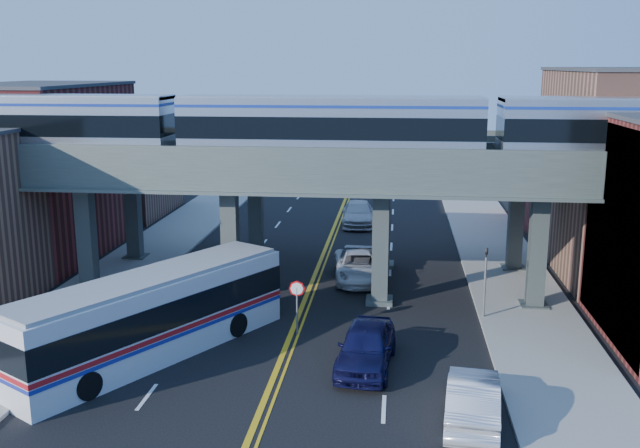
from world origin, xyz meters
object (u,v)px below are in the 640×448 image
at_px(stop_sign, 297,299).
at_px(traffic_signal, 485,275).
at_px(car_lane_b, 357,262).
at_px(car_parked_curb, 473,399).
at_px(transit_train, 330,127).
at_px(transit_bus, 152,316).
at_px(car_lane_d, 358,213).
at_px(car_lane_a, 366,346).
at_px(car_lane_c, 358,266).

distance_m(stop_sign, traffic_signal, 9.41).
relative_size(car_lane_b, car_parked_curb, 0.95).
xyz_separation_m(transit_train, car_parked_curb, (6.27, -12.57, -8.42)).
bearing_deg(car_lane_b, stop_sign, -97.59).
relative_size(transit_bus, car_lane_d, 2.17).
height_order(traffic_signal, car_lane_d, traffic_signal).
bearing_deg(car_lane_a, car_lane_d, 98.78).
distance_m(transit_train, traffic_signal, 10.69).
bearing_deg(traffic_signal, car_lane_a, -131.09).
bearing_deg(car_lane_c, transit_bus, -130.56).
relative_size(car_lane_a, car_lane_c, 0.92).
xyz_separation_m(stop_sign, car_lane_d, (1.50, 23.84, -0.88)).
bearing_deg(car_lane_b, traffic_signal, -40.66).
relative_size(car_lane_c, car_lane_d, 0.98).
bearing_deg(car_lane_a, transit_bus, -176.99).
relative_size(transit_train, traffic_signal, 11.57).
bearing_deg(stop_sign, traffic_signal, 18.63).
bearing_deg(transit_bus, stop_sign, -31.55).
bearing_deg(car_lane_b, transit_train, -98.48).
relative_size(stop_sign, car_lane_d, 0.44).
distance_m(transit_train, car_lane_a, 12.03).
bearing_deg(transit_bus, traffic_signal, -36.73).
distance_m(transit_train, car_lane_d, 20.63).
distance_m(stop_sign, car_lane_b, 10.16).
bearing_deg(transit_train, traffic_signal, -14.30).
bearing_deg(car_lane_d, car_parked_curb, -82.51).
distance_m(traffic_signal, car_lane_b, 9.68).
relative_size(transit_train, car_lane_b, 9.63).
xyz_separation_m(traffic_signal, car_lane_c, (-6.56, 6.01, -1.48)).
distance_m(car_lane_b, car_parked_curb, 18.16).
distance_m(stop_sign, car_lane_a, 4.82).
bearing_deg(car_lane_d, transit_bus, -108.35).
bearing_deg(car_lane_c, stop_sign, -110.87).
bearing_deg(car_parked_curb, car_lane_c, -67.11).
relative_size(car_lane_a, car_parked_curb, 1.05).
bearing_deg(transit_train, car_lane_c, 72.23).
xyz_separation_m(transit_train, car_lane_d, (0.44, 18.84, -8.40)).
bearing_deg(car_parked_curb, car_lane_a, -40.75).
relative_size(traffic_signal, car_lane_a, 0.76).
xyz_separation_m(transit_train, car_lane_a, (2.31, -8.34, -8.35)).
bearing_deg(transit_train, transit_bus, -130.70).
relative_size(stop_sign, transit_bus, 0.20).
bearing_deg(car_lane_a, stop_sign, 140.08).
height_order(transit_train, stop_sign, transit_train).
distance_m(car_lane_d, car_parked_curb, 31.95).
bearing_deg(transit_train, car_lane_d, 88.65).
xyz_separation_m(car_lane_a, car_parked_curb, (3.96, -4.23, -0.07)).
height_order(stop_sign, car_lane_c, stop_sign).
bearing_deg(car_lane_b, car_parked_curb, -68.53).
distance_m(traffic_signal, car_lane_c, 9.02).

